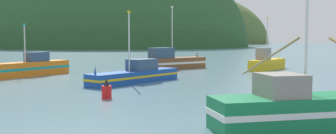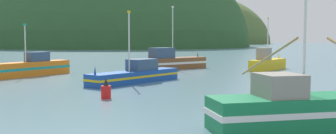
{
  "view_description": "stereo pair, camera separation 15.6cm",
  "coord_description": "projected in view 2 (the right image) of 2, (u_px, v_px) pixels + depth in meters",
  "views": [
    {
      "loc": [
        3.44,
        -7.01,
        4.02
      ],
      "look_at": [
        -2.91,
        27.29,
        1.4
      ],
      "focal_mm": 41.79,
      "sensor_mm": 36.0,
      "label": 1
    },
    {
      "loc": [
        3.59,
        -6.98,
        4.02
      ],
      "look_at": [
        -2.91,
        27.29,
        1.4
      ],
      "focal_mm": 41.79,
      "sensor_mm": 36.0,
      "label": 2
    }
  ],
  "objects": [
    {
      "name": "channel_buoy",
      "position": [
        106.0,
        90.0,
        25.82
      ],
      "size": [
        0.66,
        0.66,
        1.36
      ],
      "color": "red",
      "rests_on": "ground"
    },
    {
      "name": "hill_far_right",
      "position": [
        73.0,
        44.0,
        231.66
      ],
      "size": [
        136.61,
        109.29,
        90.55
      ],
      "primitive_type": "ellipsoid",
      "color": "#2D562D",
      "rests_on": "ground"
    },
    {
      "name": "hill_far_center",
      "position": [
        198.0,
        44.0,
        266.62
      ],
      "size": [
        96.49,
        77.19,
        66.11
      ],
      "primitive_type": "ellipsoid",
      "color": "#516B38",
      "rests_on": "ground"
    },
    {
      "name": "hill_mid_left",
      "position": [
        101.0,
        46.0,
        183.1
      ],
      "size": [
        137.07,
        109.66,
        97.24
      ],
      "primitive_type": "ellipsoid",
      "color": "#2D562D",
      "rests_on": "ground"
    },
    {
      "name": "fishing_boat_brown",
      "position": [
        168.0,
        62.0,
        49.66
      ],
      "size": [
        9.0,
        9.56,
        8.03
      ],
      "rotation": [
        0.0,
        0.0,
        0.83
      ],
      "color": "brown",
      "rests_on": "ground"
    },
    {
      "name": "fishing_boat_blue",
      "position": [
        136.0,
        75.0,
        34.98
      ],
      "size": [
        6.5,
        9.79,
        6.37
      ],
      "rotation": [
        0.0,
        0.0,
        4.22
      ],
      "color": "#19479E",
      "rests_on": "ground"
    },
    {
      "name": "fishing_boat_orange",
      "position": [
        28.0,
        68.0,
        40.8
      ],
      "size": [
        5.49,
        10.31,
        5.47
      ],
      "rotation": [
        0.0,
        0.0,
        4.33
      ],
      "color": "orange",
      "rests_on": "ground"
    },
    {
      "name": "fishing_boat_green",
      "position": [
        307.0,
        109.0,
        17.34
      ],
      "size": [
        9.34,
        13.77,
        7.64
      ],
      "rotation": [
        0.0,
        0.0,
        0.41
      ],
      "color": "#197A47",
      "rests_on": "ground"
    },
    {
      "name": "fishing_boat_yellow",
      "position": [
        267.0,
        63.0,
        48.91
      ],
      "size": [
        5.03,
        7.67,
        6.54
      ],
      "rotation": [
        0.0,
        0.0,
        1.11
      ],
      "color": "gold",
      "rests_on": "ground"
    }
  ]
}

